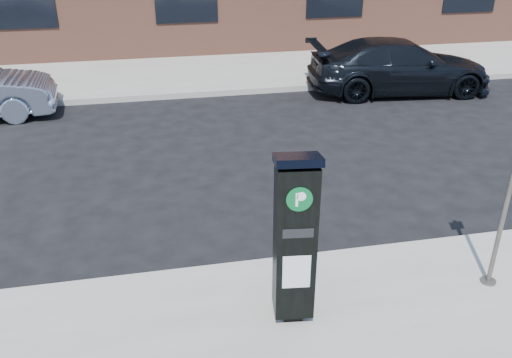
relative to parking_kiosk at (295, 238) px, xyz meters
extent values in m
plane|color=black|center=(-0.06, 1.19, -1.25)|extent=(120.00, 120.00, 0.00)
cube|color=gray|center=(-0.06, 15.19, -1.18)|extent=(60.00, 12.00, 0.15)
cube|color=#9E9B93|center=(-0.06, 1.17, -1.18)|extent=(60.00, 0.12, 0.16)
cube|color=#9E9B93|center=(-0.06, 9.21, -1.18)|extent=(60.00, 0.12, 0.16)
cube|color=black|center=(0.00, 0.00, -1.05)|extent=(0.25, 0.25, 0.11)
cube|color=black|center=(0.00, 0.00, -0.04)|extent=(0.49, 0.44, 1.91)
cube|color=black|center=(0.00, 0.00, 0.96)|extent=(0.54, 0.49, 0.18)
cylinder|color=#064E22|center=(-0.02, -0.20, 0.60)|extent=(0.28, 0.05, 0.28)
cube|color=white|center=(-0.02, -0.20, 0.60)|extent=(0.10, 0.02, 0.16)
cube|color=silver|center=(-0.02, -0.20, -0.32)|extent=(0.31, 0.05, 0.43)
cube|color=black|center=(-0.02, -0.20, 0.19)|extent=(0.34, 0.05, 0.11)
cylinder|color=#625B56|center=(2.70, 0.12, -1.09)|extent=(0.20, 0.20, 0.03)
cylinder|color=#625B56|center=(2.70, 0.12, 0.15)|extent=(0.06, 0.06, 2.51)
torus|color=black|center=(0.23, 0.79, -0.84)|extent=(0.54, 0.05, 0.54)
cylinder|color=black|center=(0.05, 0.78, -1.05)|extent=(0.03, 0.03, 0.11)
cylinder|color=black|center=(0.41, 0.79, -1.05)|extent=(0.03, 0.03, 0.11)
imported|color=black|center=(5.28, 8.59, -0.53)|extent=(5.12, 2.45, 1.44)
camera|label=1|loc=(-1.44, -4.93, 3.29)|focal=38.00mm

